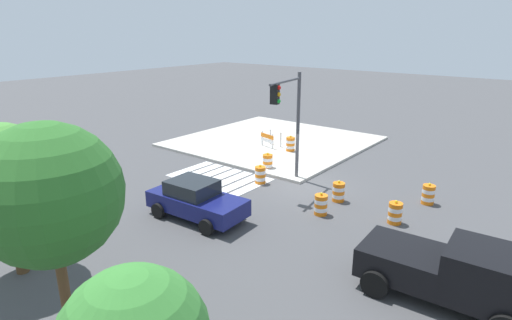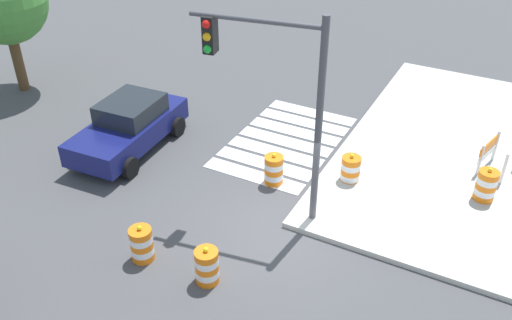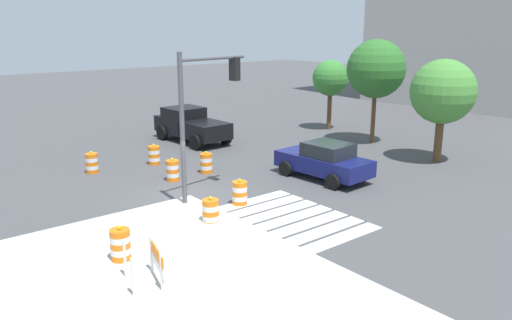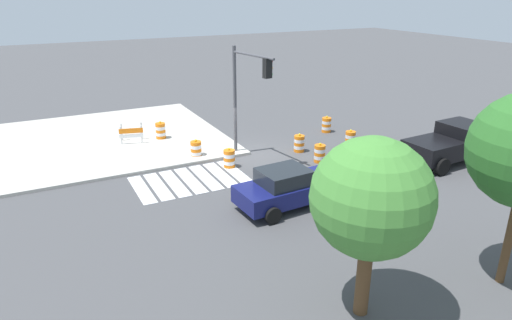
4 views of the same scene
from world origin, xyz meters
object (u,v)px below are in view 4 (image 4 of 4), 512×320
(traffic_barrel_median_far, at_px, (350,139))
(traffic_barrel_lane_center, at_px, (299,144))
(pickup_truck, at_px, (454,143))
(traffic_light_pole, at_px, (248,84))
(traffic_barrel_far_curb, at_px, (229,159))
(street_tree_streetside_near, at_px, (371,199))
(traffic_barrel_median_near, at_px, (196,150))
(construction_barricade, at_px, (131,133))
(sports_car, at_px, (288,187))
(traffic_barrel_crosswalk_end, at_px, (320,153))
(traffic_barrel_on_sidewalk, at_px, (161,131))
(traffic_barrel_near_corner, at_px, (326,125))

(traffic_barrel_median_far, bearing_deg, traffic_barrel_lane_center, -12.70)
(pickup_truck, height_order, traffic_light_pole, traffic_light_pole)
(traffic_barrel_far_curb, xyz_separation_m, street_tree_streetside_near, (1.12, 11.41, 2.98))
(traffic_barrel_median_far, bearing_deg, traffic_barrel_median_near, -15.31)
(traffic_barrel_far_curb, distance_m, traffic_light_pole, 3.75)
(traffic_barrel_median_near, bearing_deg, traffic_barrel_lane_center, 163.28)
(street_tree_streetside_near, bearing_deg, traffic_light_pole, -101.48)
(construction_barricade, bearing_deg, traffic_barrel_lane_center, 146.73)
(sports_car, xyz_separation_m, traffic_barrel_median_far, (-6.82, -4.68, -0.36))
(traffic_barrel_far_curb, bearing_deg, pickup_truck, 157.58)
(sports_car, relative_size, traffic_barrel_lane_center, 4.32)
(traffic_barrel_crosswalk_end, bearing_deg, traffic_light_pole, -33.04)
(traffic_light_pole, bearing_deg, street_tree_streetside_near, 78.52)
(traffic_barrel_on_sidewalk, xyz_separation_m, traffic_light_pole, (-3.17, 5.01, 3.31))
(pickup_truck, relative_size, traffic_barrel_crosswalk_end, 5.14)
(traffic_barrel_near_corner, relative_size, traffic_light_pole, 0.19)
(pickup_truck, xyz_separation_m, traffic_barrel_on_sidewalk, (12.37, -9.93, -0.37))
(traffic_barrel_near_corner, bearing_deg, traffic_barrel_on_sidewalk, -17.17)
(sports_car, relative_size, construction_barricade, 3.16)
(sports_car, distance_m, traffic_barrel_median_near, 7.07)
(pickup_truck, xyz_separation_m, traffic_light_pole, (9.20, -4.93, 2.94))
(traffic_barrel_median_near, height_order, traffic_barrel_on_sidewalk, traffic_barrel_on_sidewalk)
(traffic_barrel_on_sidewalk, bearing_deg, traffic_barrel_median_far, 147.13)
(traffic_barrel_median_near, xyz_separation_m, construction_barricade, (2.52, -3.54, 0.27))
(traffic_barrel_median_near, xyz_separation_m, traffic_barrel_on_sidewalk, (0.85, -3.61, 0.15))
(traffic_barrel_median_far, distance_m, traffic_barrel_lane_center, 2.99)
(traffic_barrel_near_corner, xyz_separation_m, traffic_barrel_median_far, (0.46, 2.91, 0.00))
(traffic_barrel_median_near, bearing_deg, sports_car, 101.35)
(traffic_barrel_near_corner, distance_m, construction_barricade, 11.56)
(traffic_barrel_near_corner, distance_m, traffic_barrel_on_sidewalk, 9.96)
(traffic_barrel_crosswalk_end, relative_size, traffic_barrel_far_curb, 1.00)
(traffic_barrel_median_near, distance_m, traffic_light_pole, 4.39)
(traffic_barrel_crosswalk_end, height_order, traffic_light_pole, traffic_light_pole)
(traffic_light_pole, xyz_separation_m, street_tree_streetside_near, (2.44, 11.99, -0.47))
(traffic_barrel_median_far, height_order, traffic_barrel_on_sidewalk, traffic_barrel_on_sidewalk)
(traffic_barrel_far_curb, distance_m, construction_barricade, 6.56)
(traffic_barrel_near_corner, height_order, traffic_barrel_on_sidewalk, traffic_barrel_on_sidewalk)
(traffic_barrel_near_corner, relative_size, street_tree_streetside_near, 0.20)
(traffic_barrel_crosswalk_end, distance_m, traffic_barrel_on_sidewalk, 9.37)
(traffic_barrel_median_near, bearing_deg, pickup_truck, 151.23)
(traffic_barrel_median_far, distance_m, traffic_barrel_on_sidewalk, 10.79)
(pickup_truck, bearing_deg, traffic_light_pole, -28.17)
(traffic_barrel_far_curb, distance_m, street_tree_streetside_near, 11.84)
(pickup_truck, distance_m, traffic_light_pole, 10.85)
(traffic_barrel_near_corner, xyz_separation_m, traffic_barrel_on_sidewalk, (9.52, -2.94, 0.15))
(pickup_truck, xyz_separation_m, traffic_barrel_median_near, (11.53, -6.33, -0.52))
(sports_car, relative_size, traffic_barrel_far_curb, 4.32)
(traffic_barrel_median_near, xyz_separation_m, street_tree_streetside_near, (0.11, 13.39, 2.98))
(traffic_barrel_median_far, bearing_deg, traffic_barrel_far_curb, -2.07)
(traffic_barrel_median_near, relative_size, construction_barricade, 0.73)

